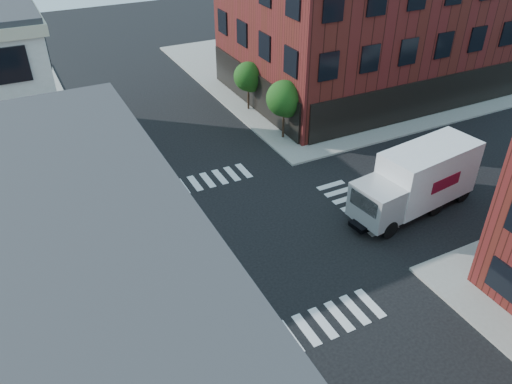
{
  "coord_description": "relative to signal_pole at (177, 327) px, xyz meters",
  "views": [
    {
      "loc": [
        -9.98,
        -19.76,
        17.7
      ],
      "look_at": [
        0.51,
        0.84,
        2.5
      ],
      "focal_mm": 35.0,
      "sensor_mm": 36.0,
      "label": 1
    }
  ],
  "objects": [
    {
      "name": "signal_pole",
      "position": [
        0.0,
        0.0,
        0.0
      ],
      "size": [
        1.29,
        1.24,
        4.6
      ],
      "color": "black",
      "rests_on": "ground"
    },
    {
      "name": "tree_near",
      "position": [
        14.28,
        16.65,
        0.3
      ],
      "size": [
        2.69,
        2.69,
        4.49
      ],
      "color": "black",
      "rests_on": "ground"
    },
    {
      "name": "box_truck",
      "position": [
        16.73,
        4.94,
        -0.8
      ],
      "size": [
        8.96,
        3.67,
        3.96
      ],
      "rotation": [
        0.0,
        0.0,
        0.12
      ],
      "color": "silver",
      "rests_on": "ground"
    },
    {
      "name": "tree_far",
      "position": [
        14.28,
        22.65,
        0.02
      ],
      "size": [
        2.43,
        2.43,
        4.07
      ],
      "color": "black",
      "rests_on": "ground"
    },
    {
      "name": "ground",
      "position": [
        6.72,
        6.68,
        -2.86
      ],
      "size": [
        120.0,
        120.0,
        0.0
      ],
      "primitive_type": "plane",
      "color": "black",
      "rests_on": "ground"
    },
    {
      "name": "sidewalk_ne",
      "position": [
        27.72,
        27.68,
        -2.78
      ],
      "size": [
        30.0,
        30.0,
        0.15
      ],
      "primitive_type": "cube",
      "color": "gray",
      "rests_on": "ground"
    },
    {
      "name": "building_ne",
      "position": [
        27.22,
        22.68,
        3.14
      ],
      "size": [
        25.0,
        16.0,
        12.0
      ],
      "primitive_type": "cube",
      "color": "#4A1812",
      "rests_on": "ground"
    },
    {
      "name": "traffic_cone",
      "position": [
        2.24,
        2.22,
        -2.53
      ],
      "size": [
        0.37,
        0.37,
        0.67
      ],
      "rotation": [
        0.0,
        0.0,
        -0.01
      ],
      "color": "#D55909",
      "rests_on": "ground"
    }
  ]
}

